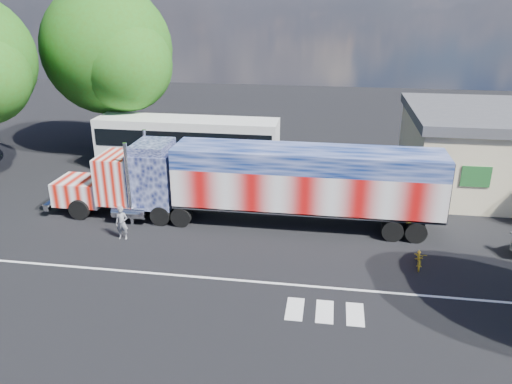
# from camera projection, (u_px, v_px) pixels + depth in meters

# --- Properties ---
(ground) EXTENTS (100.00, 100.00, 0.00)m
(ground) POSITION_uv_depth(u_px,v_px,m) (247.00, 249.00, 24.97)
(ground) COLOR black
(lane_markings) EXTENTS (30.00, 2.67, 0.01)m
(lane_markings) POSITION_uv_depth(u_px,v_px,m) (271.00, 293.00, 21.25)
(lane_markings) COLOR silver
(lane_markings) RESTS_ON ground
(semi_truck) EXTENTS (21.93, 3.46, 4.67)m
(semi_truck) POSITION_uv_depth(u_px,v_px,m) (256.00, 181.00, 27.12)
(semi_truck) COLOR black
(semi_truck) RESTS_ON ground
(coach_bus) EXTENTS (13.02, 3.03, 3.79)m
(coach_bus) POSITION_uv_depth(u_px,v_px,m) (187.00, 144.00, 35.71)
(coach_bus) COLOR silver
(coach_bus) RESTS_ON ground
(woman) EXTENTS (0.67, 0.46, 1.79)m
(woman) POSITION_uv_depth(u_px,v_px,m) (122.00, 223.00, 25.72)
(woman) COLOR slate
(woman) RESTS_ON ground
(bicycle) EXTENTS (0.75, 1.65, 0.84)m
(bicycle) POSITION_uv_depth(u_px,v_px,m) (419.00, 258.00, 23.22)
(bicycle) COLOR gold
(bicycle) RESTS_ON ground
(tree_nw_a) EXTENTS (10.26, 9.77, 12.94)m
(tree_nw_a) POSITION_uv_depth(u_px,v_px,m) (109.00, 50.00, 37.85)
(tree_nw_a) COLOR black
(tree_nw_a) RESTS_ON ground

